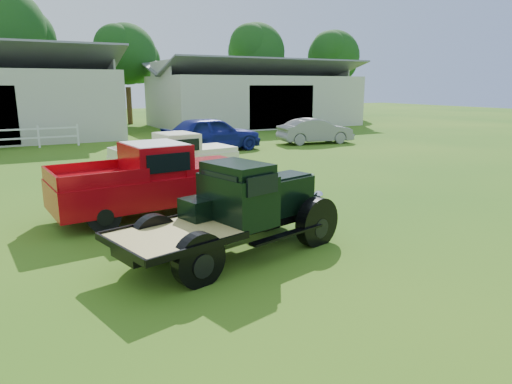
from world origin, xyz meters
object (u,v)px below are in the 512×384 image
vintage_flatbed (234,210)px  misc_car_blue (212,134)px  red_pickup (152,179)px  white_pickup (175,157)px  misc_car_grey (315,131)px

vintage_flatbed → misc_car_blue: size_ratio=0.90×
red_pickup → white_pickup: red_pickup is taller
misc_car_blue → misc_car_grey: (6.50, -0.04, -0.17)m
vintage_flatbed → misc_car_grey: 18.28m
vintage_flatbed → white_pickup: vintage_flatbed is taller
white_pickup → red_pickup: bearing=-122.2°
white_pickup → misc_car_blue: 7.53m
misc_car_blue → misc_car_grey: bearing=-95.1°
white_pickup → misc_car_grey: bearing=24.6°
vintage_flatbed → misc_car_blue: bearing=54.7°
vintage_flatbed → red_pickup: (-0.60, 3.64, 0.02)m
red_pickup → misc_car_grey: size_ratio=1.19×
vintage_flatbed → white_pickup: (1.33, 7.58, -0.10)m
misc_car_blue → misc_car_grey: 6.51m
misc_car_blue → misc_car_grey: misc_car_blue is taller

